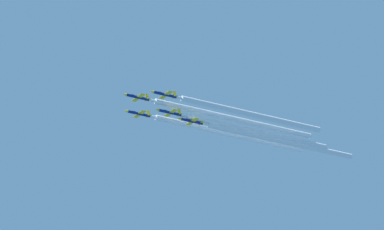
# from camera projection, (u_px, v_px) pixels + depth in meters

# --- Properties ---
(jet_lead) EXTENTS (8.66, 12.61, 3.03)m
(jet_lead) POSITION_uv_depth(u_px,v_px,m) (137.00, 97.00, 581.54)
(jet_lead) COLOR navy
(jet_left_wingman) EXTENTS (8.66, 12.61, 3.03)m
(jet_left_wingman) POSITION_uv_depth(u_px,v_px,m) (164.00, 94.00, 574.86)
(jet_left_wingman) COLOR navy
(jet_right_wingman) EXTENTS (8.66, 12.61, 3.03)m
(jet_right_wingman) POSITION_uv_depth(u_px,v_px,m) (138.00, 113.00, 592.84)
(jet_right_wingman) COLOR navy
(jet_slot) EXTENTS (8.66, 12.61, 3.03)m
(jet_slot) POSITION_uv_depth(u_px,v_px,m) (169.00, 112.00, 586.55)
(jet_slot) COLOR navy
(jet_high_trail) EXTENTS (8.66, 12.61, 3.03)m
(jet_high_trail) POSITION_uv_depth(u_px,v_px,m) (191.00, 121.00, 590.81)
(jet_high_trail) COLOR navy
(smoke_trail_lead) EXTENTS (2.38, 81.62, 2.38)m
(smoke_trail_lead) POSITION_uv_depth(u_px,v_px,m) (232.00, 118.00, 602.92)
(smoke_trail_lead) COLOR white
(smoke_trail_left_wingman) EXTENTS (2.38, 71.65, 2.38)m
(smoke_trail_left_wingman) POSITION_uv_depth(u_px,v_px,m) (249.00, 114.00, 593.95)
(smoke_trail_left_wingman) COLOR white
(smoke_trail_right_wingman) EXTENTS (2.38, 77.61, 2.38)m
(smoke_trail_right_wingman) POSITION_uv_depth(u_px,v_px,m) (227.00, 133.00, 613.29)
(smoke_trail_right_wingman) COLOR white
(smoke_trail_slot) EXTENTS (2.38, 74.00, 2.38)m
(smoke_trail_slot) POSITION_uv_depth(u_px,v_px,m) (255.00, 131.00, 606.18)
(smoke_trail_slot) COLOR white
(smoke_trail_high_trail) EXTENTS (2.38, 77.56, 2.38)m
(smoke_trail_high_trail) POSITION_uv_depth(u_px,v_px,m) (279.00, 141.00, 611.25)
(smoke_trail_high_trail) COLOR white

